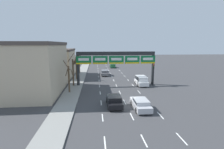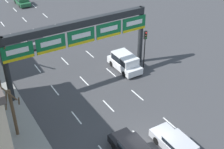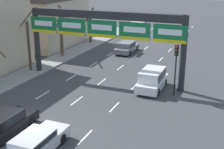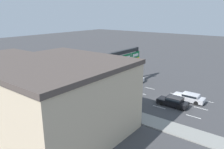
{
  "view_description": "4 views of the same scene",
  "coord_description": "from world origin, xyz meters",
  "px_view_note": "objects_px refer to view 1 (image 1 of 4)",
  "views": [
    {
      "loc": [
        -3.94,
        -22.23,
        8.02
      ],
      "look_at": [
        -1.09,
        8.45,
        2.66
      ],
      "focal_mm": 28.0,
      "sensor_mm": 36.0,
      "label": 1
    },
    {
      "loc": [
        -11.74,
        -13.99,
        17.84
      ],
      "look_at": [
        0.31,
        5.87,
        3.42
      ],
      "focal_mm": 50.0,
      "sensor_mm": 36.0,
      "label": 2
    },
    {
      "loc": [
        11.51,
        -14.57,
        9.96
      ],
      "look_at": [
        1.92,
        8.85,
        1.62
      ],
      "focal_mm": 50.0,
      "sensor_mm": 36.0,
      "label": 3
    },
    {
      "loc": [
        -30.96,
        -11.51,
        13.42
      ],
      "look_at": [
        -2.46,
        10.37,
        3.18
      ],
      "focal_mm": 35.0,
      "sensor_mm": 36.0,
      "label": 4
    }
  ],
  "objects_px": {
    "sign_gantry": "(116,59)",
    "car_silver": "(141,103)",
    "car_grey": "(105,72)",
    "car_green": "(113,66)",
    "tree_bare_closest": "(77,66)",
    "tree_bare_third": "(79,64)",
    "tree_bare_furthest": "(73,70)",
    "suv_white": "(141,80)",
    "traffic_light_near_gantry": "(153,70)",
    "car_black": "(114,100)",
    "tree_bare_second": "(69,77)"
  },
  "relations": [
    {
      "from": "tree_bare_third",
      "to": "tree_bare_second",
      "type": "bearing_deg",
      "value": -89.51
    },
    {
      "from": "car_black",
      "to": "tree_bare_closest",
      "type": "xyz_separation_m",
      "value": [
        -6.66,
        18.13,
        2.38
      ]
    },
    {
      "from": "sign_gantry",
      "to": "car_green",
      "type": "relative_size",
      "value": 3.64
    },
    {
      "from": "tree_bare_third",
      "to": "tree_bare_closest",
      "type": "bearing_deg",
      "value": -88.19
    },
    {
      "from": "suv_white",
      "to": "car_black",
      "type": "height_order",
      "value": "suv_white"
    },
    {
      "from": "tree_bare_closest",
      "to": "tree_bare_furthest",
      "type": "height_order",
      "value": "tree_bare_closest"
    },
    {
      "from": "car_silver",
      "to": "tree_bare_closest",
      "type": "distance_m",
      "value": 21.92
    },
    {
      "from": "tree_bare_third",
      "to": "tree_bare_furthest",
      "type": "distance_m",
      "value": 14.72
    },
    {
      "from": "car_grey",
      "to": "sign_gantry",
      "type": "bearing_deg",
      "value": -81.63
    },
    {
      "from": "car_grey",
      "to": "car_black",
      "type": "xyz_separation_m",
      "value": [
        0.0,
        -23.0,
        0.01
      ]
    },
    {
      "from": "traffic_light_near_gantry",
      "to": "tree_bare_furthest",
      "type": "xyz_separation_m",
      "value": [
        -15.32,
        1.2,
        0.06
      ]
    },
    {
      "from": "traffic_light_near_gantry",
      "to": "tree_bare_second",
      "type": "height_order",
      "value": "tree_bare_second"
    },
    {
      "from": "tree_bare_third",
      "to": "car_green",
      "type": "bearing_deg",
      "value": 48.11
    },
    {
      "from": "car_grey",
      "to": "tree_bare_third",
      "type": "relative_size",
      "value": 0.95
    },
    {
      "from": "suv_white",
      "to": "tree_bare_third",
      "type": "relative_size",
      "value": 0.88
    },
    {
      "from": "sign_gantry",
      "to": "traffic_light_near_gantry",
      "type": "relative_size",
      "value": 3.5
    },
    {
      "from": "sign_gantry",
      "to": "suv_white",
      "type": "height_order",
      "value": "sign_gantry"
    },
    {
      "from": "car_silver",
      "to": "car_green",
      "type": "relative_size",
      "value": 1.12
    },
    {
      "from": "car_grey",
      "to": "tree_bare_closest",
      "type": "relative_size",
      "value": 0.75
    },
    {
      "from": "tree_bare_third",
      "to": "tree_bare_furthest",
      "type": "xyz_separation_m",
      "value": [
        0.31,
        -14.7,
        0.53
      ]
    },
    {
      "from": "traffic_light_near_gantry",
      "to": "tree_bare_furthest",
      "type": "height_order",
      "value": "tree_bare_furthest"
    },
    {
      "from": "sign_gantry",
      "to": "tree_bare_furthest",
      "type": "distance_m",
      "value": 8.47
    },
    {
      "from": "car_grey",
      "to": "car_green",
      "type": "relative_size",
      "value": 1.12
    },
    {
      "from": "tree_bare_third",
      "to": "car_black",
      "type": "bearing_deg",
      "value": -75.34
    },
    {
      "from": "car_grey",
      "to": "car_silver",
      "type": "bearing_deg",
      "value": -82.49
    },
    {
      "from": "tree_bare_second",
      "to": "car_silver",
      "type": "bearing_deg",
      "value": -39.46
    },
    {
      "from": "car_grey",
      "to": "tree_bare_furthest",
      "type": "height_order",
      "value": "tree_bare_furthest"
    },
    {
      "from": "tree_bare_closest",
      "to": "car_black",
      "type": "bearing_deg",
      "value": -69.81
    },
    {
      "from": "car_black",
      "to": "tree_bare_second",
      "type": "distance_m",
      "value": 9.84
    },
    {
      "from": "tree_bare_furthest",
      "to": "traffic_light_near_gantry",
      "type": "bearing_deg",
      "value": -4.49
    },
    {
      "from": "car_silver",
      "to": "car_black",
      "type": "relative_size",
      "value": 1.06
    },
    {
      "from": "car_silver",
      "to": "car_black",
      "type": "xyz_separation_m",
      "value": [
        -3.2,
        1.29,
        0.07
      ]
    },
    {
      "from": "traffic_light_near_gantry",
      "to": "sign_gantry",
      "type": "bearing_deg",
      "value": 169.85
    },
    {
      "from": "suv_white",
      "to": "sign_gantry",
      "type": "bearing_deg",
      "value": 173.37
    },
    {
      "from": "car_grey",
      "to": "traffic_light_near_gantry",
      "type": "xyz_separation_m",
      "value": [
        8.71,
        -12.42,
        2.38
      ]
    },
    {
      "from": "suv_white",
      "to": "tree_bare_furthest",
      "type": "distance_m",
      "value": 13.39
    },
    {
      "from": "car_green",
      "to": "tree_bare_third",
      "type": "distance_m",
      "value": 15.71
    },
    {
      "from": "sign_gantry",
      "to": "car_green",
      "type": "distance_m",
      "value": 26.67
    },
    {
      "from": "tree_bare_furthest",
      "to": "tree_bare_third",
      "type": "bearing_deg",
      "value": 91.22
    },
    {
      "from": "car_silver",
      "to": "tree_bare_closest",
      "type": "height_order",
      "value": "tree_bare_closest"
    },
    {
      "from": "suv_white",
      "to": "tree_bare_second",
      "type": "xyz_separation_m",
      "value": [
        -13.35,
        -4.37,
        1.62
      ]
    },
    {
      "from": "traffic_light_near_gantry",
      "to": "tree_bare_furthest",
      "type": "distance_m",
      "value": 15.37
    },
    {
      "from": "car_grey",
      "to": "tree_bare_closest",
      "type": "height_order",
      "value": "tree_bare_closest"
    },
    {
      "from": "suv_white",
      "to": "tree_bare_third",
      "type": "bearing_deg",
      "value": 131.61
    },
    {
      "from": "car_silver",
      "to": "tree_bare_furthest",
      "type": "relative_size",
      "value": 0.76
    },
    {
      "from": "tree_bare_closest",
      "to": "car_grey",
      "type": "bearing_deg",
      "value": 36.21
    },
    {
      "from": "car_green",
      "to": "car_black",
      "type": "height_order",
      "value": "car_black"
    },
    {
      "from": "traffic_light_near_gantry",
      "to": "car_green",
      "type": "bearing_deg",
      "value": 100.75
    },
    {
      "from": "sign_gantry",
      "to": "car_silver",
      "type": "height_order",
      "value": "sign_gantry"
    },
    {
      "from": "car_silver",
      "to": "tree_bare_closest",
      "type": "bearing_deg",
      "value": 116.92
    }
  ]
}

